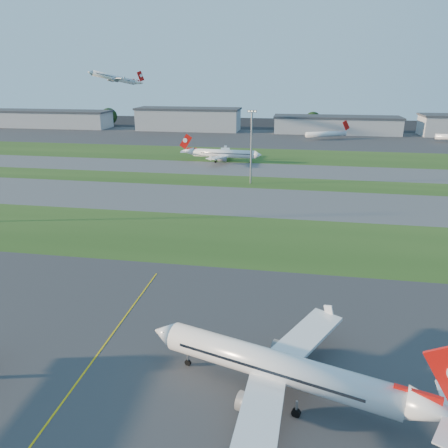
% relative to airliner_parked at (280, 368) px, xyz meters
% --- Properties ---
extents(ground, '(700.00, 700.00, 0.00)m').
position_rel_airliner_parked_xyz_m(ground, '(-30.72, 0.61, -3.98)').
color(ground, black).
rests_on(ground, ground).
extents(apron_near, '(300.00, 70.00, 0.01)m').
position_rel_airliner_parked_xyz_m(apron_near, '(-30.72, 0.61, -3.98)').
color(apron_near, '#333335').
rests_on(apron_near, ground).
extents(grass_strip_a, '(300.00, 34.00, 0.01)m').
position_rel_airliner_parked_xyz_m(grass_strip_a, '(-30.72, 52.61, -3.98)').
color(grass_strip_a, '#254617').
rests_on(grass_strip_a, ground).
extents(taxiway_a, '(300.00, 32.00, 0.01)m').
position_rel_airliner_parked_xyz_m(taxiway_a, '(-30.72, 85.61, -3.98)').
color(taxiway_a, '#515154').
rests_on(taxiway_a, ground).
extents(grass_strip_b, '(300.00, 18.00, 0.01)m').
position_rel_airliner_parked_xyz_m(grass_strip_b, '(-30.72, 110.61, -3.98)').
color(grass_strip_b, '#254617').
rests_on(grass_strip_b, ground).
extents(taxiway_b, '(300.00, 26.00, 0.01)m').
position_rel_airliner_parked_xyz_m(taxiway_b, '(-30.72, 132.61, -3.98)').
color(taxiway_b, '#515154').
rests_on(taxiway_b, ground).
extents(grass_strip_c, '(300.00, 40.00, 0.01)m').
position_rel_airliner_parked_xyz_m(grass_strip_c, '(-30.72, 165.61, -3.98)').
color(grass_strip_c, '#254617').
rests_on(grass_strip_c, ground).
extents(apron_far, '(400.00, 80.00, 0.01)m').
position_rel_airliner_parked_xyz_m(apron_far, '(-30.72, 225.61, -3.98)').
color(apron_far, '#333335').
rests_on(apron_far, ground).
extents(yellow_line, '(0.25, 60.00, 0.02)m').
position_rel_airliner_parked_xyz_m(yellow_line, '(-25.72, 0.61, -3.98)').
color(yellow_line, gold).
rests_on(yellow_line, ground).
extents(airliner_parked, '(35.38, 29.77, 11.35)m').
position_rel_airliner_parked_xyz_m(airliner_parked, '(0.00, 0.00, 0.00)').
color(airliner_parked, white).
rests_on(airliner_parked, ground).
extents(airliner_taxiing, '(34.53, 29.24, 10.77)m').
position_rel_airliner_parked_xyz_m(airliner_taxiing, '(-32.31, 146.20, -0.20)').
color(airliner_taxiing, white).
rests_on(airliner_taxiing, ground).
extents(airliner_departing, '(25.61, 22.45, 9.90)m').
position_rel_airliner_parked_xyz_m(airliner_departing, '(-110.48, 215.44, 31.00)').
color(airliner_departing, white).
extents(mini_jet_near, '(26.51, 14.18, 9.48)m').
position_rel_airliner_parked_xyz_m(mini_jet_near, '(16.55, 225.94, -0.70)').
color(mini_jet_near, white).
rests_on(mini_jet_near, ground).
extents(light_mast_centre, '(3.20, 0.70, 25.80)m').
position_rel_airliner_parked_xyz_m(light_mast_centre, '(-15.72, 108.61, 10.83)').
color(light_mast_centre, gray).
rests_on(light_mast_centre, ground).
extents(hangar_far_west, '(91.80, 23.00, 12.20)m').
position_rel_airliner_parked_xyz_m(hangar_far_west, '(-180.72, 255.61, 2.15)').
color(hangar_far_west, gray).
rests_on(hangar_far_west, ground).
extents(hangar_west, '(71.40, 23.00, 15.20)m').
position_rel_airliner_parked_xyz_m(hangar_west, '(-75.72, 255.61, 3.65)').
color(hangar_west, gray).
rests_on(hangar_west, ground).
extents(hangar_east, '(81.60, 23.00, 11.20)m').
position_rel_airliner_parked_xyz_m(hangar_east, '(24.28, 255.61, 1.65)').
color(hangar_east, gray).
rests_on(hangar_east, ground).
extents(tree_far_west, '(11.00, 11.00, 12.00)m').
position_rel_airliner_parked_xyz_m(tree_far_west, '(-220.72, 268.61, 2.50)').
color(tree_far_west, black).
rests_on(tree_far_west, ground).
extents(tree_west, '(12.10, 12.10, 13.20)m').
position_rel_airliner_parked_xyz_m(tree_west, '(-140.72, 270.61, 3.15)').
color(tree_west, black).
rests_on(tree_west, ground).
extents(tree_mid_west, '(9.90, 9.90, 10.80)m').
position_rel_airliner_parked_xyz_m(tree_mid_west, '(-50.72, 266.61, 1.85)').
color(tree_mid_west, black).
rests_on(tree_mid_west, ground).
extents(tree_mid_east, '(11.55, 11.55, 12.60)m').
position_rel_airliner_parked_xyz_m(tree_mid_east, '(9.28, 269.61, 2.83)').
color(tree_mid_east, black).
rests_on(tree_mid_east, ground).
extents(tree_east, '(10.45, 10.45, 11.40)m').
position_rel_airliner_parked_xyz_m(tree_east, '(84.28, 267.61, 2.18)').
color(tree_east, black).
rests_on(tree_east, ground).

